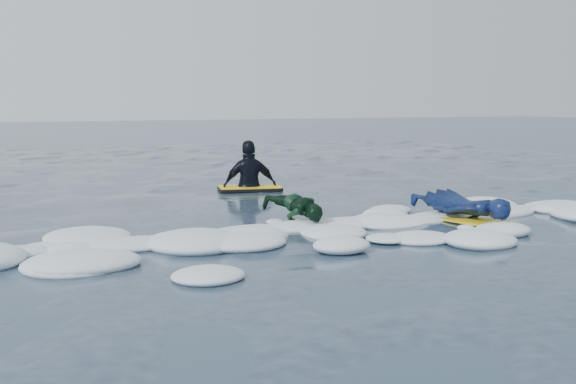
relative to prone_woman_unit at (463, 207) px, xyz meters
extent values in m
plane|color=#19273C|center=(-2.75, -1.08, -0.23)|extent=(120.00, 120.00, 0.00)
cube|color=black|center=(0.00, -0.22, -0.20)|extent=(0.88, 1.28, 0.06)
cube|color=yellow|center=(0.00, -0.22, -0.16)|extent=(0.85, 1.25, 0.02)
imported|color=navy|center=(0.00, 0.03, 0.02)|extent=(0.79, 1.80, 0.42)
cube|color=black|center=(-2.25, 0.66, -0.21)|extent=(0.60, 0.86, 0.04)
cube|color=yellow|center=(-2.25, 0.66, -0.18)|extent=(0.58, 0.84, 0.01)
cube|color=blue|center=(-2.25, 0.66, -0.17)|extent=(0.31, 0.75, 0.00)
imported|color=#0D331B|center=(-2.25, 0.86, 0.01)|extent=(0.64, 1.20, 0.44)
cube|color=black|center=(-1.29, 4.90, -0.19)|extent=(1.36, 0.96, 0.06)
cube|color=yellow|center=(-1.29, 4.90, -0.15)|extent=(1.33, 0.93, 0.02)
imported|color=black|center=(-1.29, 4.90, -0.16)|extent=(1.15, 0.66, 1.85)
camera|label=1|loc=(-6.79, -8.18, 1.52)|focal=45.00mm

